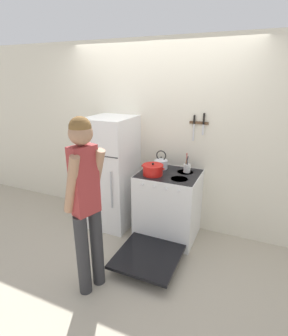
# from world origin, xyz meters

# --- Properties ---
(ground_plane) EXTENTS (14.00, 14.00, 0.00)m
(ground_plane) POSITION_xyz_m (0.00, 0.00, 0.00)
(ground_plane) COLOR #B2A893
(wall_back) EXTENTS (10.00, 0.06, 2.55)m
(wall_back) POSITION_xyz_m (0.00, 0.03, 1.27)
(wall_back) COLOR silver
(wall_back) RESTS_ON ground_plane
(refrigerator) EXTENTS (0.59, 0.69, 1.57)m
(refrigerator) POSITION_xyz_m (-0.54, -0.33, 0.79)
(refrigerator) COLOR white
(refrigerator) RESTS_ON ground_plane
(stove_range) EXTENTS (0.77, 1.38, 0.90)m
(stove_range) POSITION_xyz_m (0.30, -0.37, 0.45)
(stove_range) COLOR white
(stove_range) RESTS_ON ground_plane
(dutch_oven_pot) EXTENTS (0.30, 0.26, 0.16)m
(dutch_oven_pot) POSITION_xyz_m (0.13, -0.46, 0.97)
(dutch_oven_pot) COLOR red
(dutch_oven_pot) RESTS_ON stove_range
(tea_kettle) EXTENTS (0.22, 0.18, 0.25)m
(tea_kettle) POSITION_xyz_m (0.14, -0.20, 0.98)
(tea_kettle) COLOR silver
(tea_kettle) RESTS_ON stove_range
(utensil_jar) EXTENTS (0.09, 0.09, 0.26)m
(utensil_jar) POSITION_xyz_m (0.49, -0.19, 0.97)
(utensil_jar) COLOR silver
(utensil_jar) RESTS_ON stove_range
(person) EXTENTS (0.36, 0.42, 1.77)m
(person) POSITION_xyz_m (-0.10, -1.55, 1.01)
(person) COLOR #2D2D30
(person) RESTS_ON ground_plane
(wall_knife_strip) EXTENTS (0.24, 0.03, 0.36)m
(wall_knife_strip) POSITION_xyz_m (0.57, -0.02, 1.53)
(wall_knife_strip) COLOR brown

